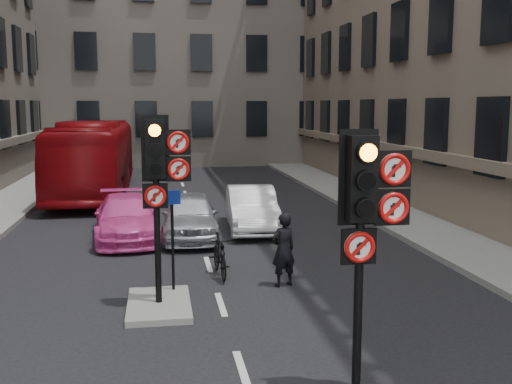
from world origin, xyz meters
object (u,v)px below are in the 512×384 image
object	(u,v)px
motorcyclist	(283,250)
motorcycle	(220,255)
car_pink	(126,218)
bus_red	(94,158)
car_silver	(190,216)
info_sign	(172,226)
signal_near	(367,207)
signal_far	(160,169)
car_white	(252,209)

from	to	relation	value
motorcyclist	motorcycle	bearing A→B (deg)	-58.78
motorcyclist	car_pink	bearing A→B (deg)	-76.56
car_pink	bus_red	bearing A→B (deg)	96.68
car_silver	info_sign	world-z (taller)	info_sign
car_silver	motorcycle	xyz separation A→B (m)	(0.45, -3.97, -0.19)
bus_red	motorcycle	bearing A→B (deg)	-72.67
signal_near	bus_red	xyz separation A→B (m)	(-5.37, 19.35, -0.99)
car_pink	motorcycle	distance (m)	4.81
motorcycle	info_sign	bearing A→B (deg)	-134.34
motorcycle	motorcyclist	distance (m)	1.64
signal_near	bus_red	distance (m)	20.11
signal_near	car_pink	world-z (taller)	signal_near
signal_near	signal_far	size ratio (longest dim) A/B	1.00
car_silver	motorcyclist	xyz separation A→B (m)	(1.72, -4.96, 0.13)
signal_near	bus_red	world-z (taller)	signal_near
car_white	motorcyclist	xyz separation A→B (m)	(-0.23, -5.88, 0.13)
bus_red	motorcyclist	xyz separation A→B (m)	(5.34, -14.34, -0.79)
car_silver	bus_red	distance (m)	10.10
car_pink	info_sign	distance (m)	5.67
car_pink	motorcyclist	bearing A→B (deg)	-59.98
car_silver	car_pink	xyz separation A→B (m)	(-1.84, 0.25, -0.05)
info_sign	motorcycle	bearing A→B (deg)	36.65
signal_near	signal_far	bearing A→B (deg)	123.02
signal_near	car_silver	distance (m)	10.30
signal_far	car_pink	xyz separation A→B (m)	(-0.99, 6.22, -2.08)
signal_near	car_white	bearing A→B (deg)	88.93
bus_red	motorcycle	world-z (taller)	bus_red
car_white	car_pink	size ratio (longest dim) A/B	0.94
motorcycle	info_sign	distance (m)	1.92
signal_far	bus_red	world-z (taller)	signal_far
signal_near	car_silver	size ratio (longest dim) A/B	0.91
signal_near	motorcyclist	bearing A→B (deg)	90.34
car_white	info_sign	xyz separation A→B (m)	(-2.59, -6.15, 0.78)
signal_near	signal_far	xyz separation A→B (m)	(-2.60, 4.00, 0.12)
signal_far	car_white	size ratio (longest dim) A/B	0.88
bus_red	motorcyclist	size ratio (longest dim) A/B	7.13
car_silver	car_white	bearing A→B (deg)	27.49
car_silver	info_sign	bearing A→B (deg)	-94.79
car_pink	car_white	bearing A→B (deg)	5.74
motorcyclist	info_sign	distance (m)	2.46
motorcycle	car_silver	bearing A→B (deg)	93.04
signal_far	bus_red	xyz separation A→B (m)	(-2.77, 15.35, -1.11)
signal_near	car_pink	distance (m)	11.00
signal_near	motorcycle	xyz separation A→B (m)	(-1.30, 5.99, -2.10)
info_sign	car_pink	bearing A→B (deg)	89.93
signal_far	motorcyclist	xyz separation A→B (m)	(2.57, 1.01, -1.90)
bus_red	info_sign	bearing A→B (deg)	-78.07
motorcycle	info_sign	xyz separation A→B (m)	(-1.09, -1.26, 0.97)
car_silver	info_sign	distance (m)	5.32
car_white	info_sign	distance (m)	6.72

